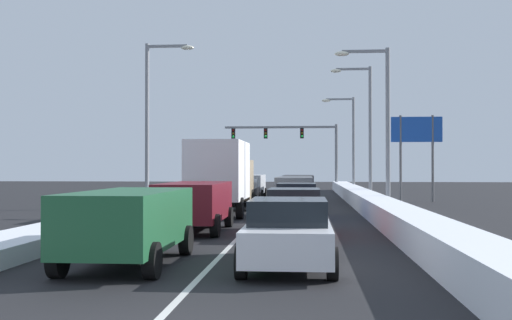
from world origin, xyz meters
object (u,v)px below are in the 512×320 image
(suv_maroon_center_lane_second, at_px, (195,202))
(box_truck_center_lane_third, at_px, (221,174))
(suv_green_center_lane_nearest, at_px, (129,220))
(sedan_white_right_lane_nearest, at_px, (289,233))
(street_lamp_right_mid, at_px, (365,121))
(sedan_black_center_lane_fourth, at_px, (242,192))
(roadside_sign_right, at_px, (417,139))
(street_lamp_right_far, at_px, (349,136))
(street_lamp_left_mid, at_px, (153,110))
(suv_silver_center_lane_fifth, at_px, (249,185))
(street_lamp_right_near, at_px, (380,114))
(traffic_light_gantry, at_px, (296,140))
(sedan_navy_right_lane_third, at_px, (297,200))
(suv_gray_right_lane_fourth, at_px, (294,189))
(suv_charcoal_right_lane_fifth, at_px, (299,185))
(sedan_red_right_lane_second, at_px, (294,211))

(suv_maroon_center_lane_second, xyz_separation_m, box_truck_center_lane_third, (-0.13, 7.57, 0.88))
(suv_green_center_lane_nearest, bearing_deg, sedan_white_right_lane_nearest, -0.28)
(suv_green_center_lane_nearest, xyz_separation_m, street_lamp_right_mid, (7.73, 26.52, 4.15))
(sedan_black_center_lane_fourth, height_order, roadside_sign_right, roadside_sign_right)
(street_lamp_right_far, relative_size, street_lamp_left_mid, 0.89)
(suv_green_center_lane_nearest, distance_m, suv_maroon_center_lane_second, 7.24)
(suv_maroon_center_lane_second, relative_size, suv_silver_center_lane_fifth, 1.00)
(suv_green_center_lane_nearest, distance_m, street_lamp_left_mid, 19.94)
(suv_maroon_center_lane_second, height_order, street_lamp_right_near, street_lamp_right_near)
(box_truck_center_lane_third, bearing_deg, street_lamp_right_mid, 56.67)
(suv_green_center_lane_nearest, height_order, suv_maroon_center_lane_second, same)
(traffic_light_gantry, xyz_separation_m, street_lamp_right_far, (4.36, -7.52, 0.00))
(street_lamp_left_mid, height_order, roadside_sign_right, street_lamp_left_mid)
(sedan_navy_right_lane_third, relative_size, street_lamp_right_near, 0.57)
(suv_maroon_center_lane_second, bearing_deg, roadside_sign_right, 60.32)
(sedan_white_right_lane_nearest, distance_m, roadside_sign_right, 27.36)
(sedan_white_right_lane_nearest, height_order, suv_gray_right_lane_fourth, suv_gray_right_lane_fourth)
(traffic_light_gantry, distance_m, street_lamp_right_far, 8.70)
(suv_maroon_center_lane_second, bearing_deg, street_lamp_right_mid, 68.57)
(suv_gray_right_lane_fourth, relative_size, box_truck_center_lane_third, 0.68)
(box_truck_center_lane_third, distance_m, street_lamp_right_mid, 14.39)
(suv_maroon_center_lane_second, relative_size, street_lamp_right_mid, 0.56)
(street_lamp_right_near, bearing_deg, street_lamp_right_mid, 88.77)
(sedan_navy_right_lane_third, xyz_separation_m, traffic_light_gantry, (-0.52, 30.84, 3.96))
(suv_charcoal_right_lane_fifth, relative_size, suv_maroon_center_lane_second, 1.00)
(box_truck_center_lane_third, bearing_deg, suv_charcoal_right_lane_fifth, 74.39)
(suv_maroon_center_lane_second, relative_size, roadside_sign_right, 0.89)
(street_lamp_right_far, bearing_deg, box_truck_center_lane_third, -108.68)
(suv_green_center_lane_nearest, bearing_deg, street_lamp_right_far, 78.58)
(box_truck_center_lane_third, bearing_deg, suv_gray_right_lane_fourth, 58.74)
(sedan_black_center_lane_fourth, xyz_separation_m, roadside_sign_right, (10.76, 3.78, 3.25))
(street_lamp_right_mid, bearing_deg, sedan_black_center_lane_fourth, -151.15)
(suv_silver_center_lane_fifth, height_order, street_lamp_right_near, street_lamp_right_near)
(suv_maroon_center_lane_second, bearing_deg, suv_gray_right_lane_fourth, 76.36)
(sedan_navy_right_lane_third, relative_size, street_lamp_right_far, 0.57)
(sedan_white_right_lane_nearest, height_order, street_lamp_right_mid, street_lamp_right_mid)
(suv_charcoal_right_lane_fifth, height_order, suv_silver_center_lane_fifth, same)
(suv_silver_center_lane_fifth, xyz_separation_m, street_lamp_left_mid, (-4.32, -9.18, 4.24))
(box_truck_center_lane_third, relative_size, sedan_black_center_lane_fourth, 1.60)
(suv_silver_center_lane_fifth, bearing_deg, sedan_red_right_lane_second, -80.77)
(sedan_navy_right_lane_third, bearing_deg, suv_green_center_lane_nearest, -104.97)
(suv_gray_right_lane_fourth, xyz_separation_m, street_lamp_left_mid, (-7.57, -1.21, 4.24))
(sedan_navy_right_lane_third, bearing_deg, sedan_black_center_lane_fourth, 110.29)
(box_truck_center_lane_third, bearing_deg, traffic_light_gantry, 84.16)
(sedan_red_right_lane_second, height_order, box_truck_center_lane_third, box_truck_center_lane_third)
(street_lamp_right_mid, xyz_separation_m, street_lamp_right_far, (-0.34, 10.05, -0.44))
(street_lamp_right_far, bearing_deg, suv_charcoal_right_lane_fifth, -112.46)
(traffic_light_gantry, bearing_deg, roadside_sign_right, -66.23)
(suv_charcoal_right_lane_fifth, bearing_deg, suv_gray_right_lane_fourth, -91.15)
(sedan_navy_right_lane_third, bearing_deg, street_lamp_right_near, 38.98)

